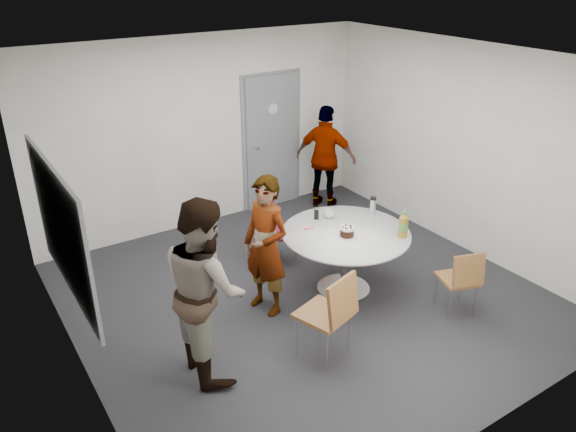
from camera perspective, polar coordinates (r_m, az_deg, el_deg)
floor at (r=6.64m, az=1.68°, el=-8.11°), size 5.00×5.00×0.00m
ceiling at (r=5.63m, az=2.04°, el=15.53°), size 5.00×5.00×0.00m
wall_back at (r=8.06m, az=-8.50°, el=8.37°), size 5.00×0.00×5.00m
wall_left at (r=5.13m, az=-21.75°, el=-3.31°), size 0.00×5.00×5.00m
wall_right at (r=7.64m, az=17.50°, el=6.52°), size 0.00×5.00×5.00m
wall_front at (r=4.43m, az=20.86°, el=-7.79°), size 5.00×0.00×5.00m
door at (r=8.64m, az=-1.67°, el=7.51°), size 1.02×0.17×2.12m
whiteboard at (r=5.27m, az=-22.01°, el=-1.37°), size 0.04×1.90×1.25m
table at (r=6.47m, az=6.12°, el=-2.41°), size 1.47×1.47×1.08m
chair_near_left at (r=5.40m, az=4.48°, el=-9.44°), size 0.57×0.60×0.95m
chair_near_right at (r=6.36m, az=17.28°, el=-5.91°), size 0.48×0.51×0.79m
chair_far at (r=7.12m, az=-1.76°, el=-0.63°), size 0.56×0.59×0.90m
person_main at (r=6.02m, az=-2.26°, el=-3.09°), size 0.52×0.66×1.58m
person_left at (r=5.19m, az=-8.41°, el=-7.24°), size 0.73×0.90×1.77m
person_right at (r=8.63m, az=3.86°, el=5.92°), size 0.86×1.00×1.61m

